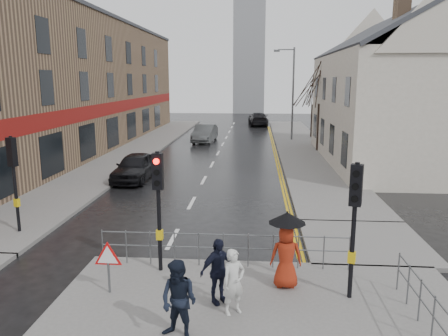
% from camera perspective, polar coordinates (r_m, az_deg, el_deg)
% --- Properties ---
extents(ground, '(120.00, 120.00, 0.00)m').
position_cam_1_polar(ground, '(12.72, -9.35, -13.91)').
color(ground, black).
rests_on(ground, ground).
extents(left_pavement, '(4.00, 44.00, 0.14)m').
position_cam_1_polar(left_pavement, '(35.81, -10.92, 2.70)').
color(left_pavement, '#605E5B').
rests_on(left_pavement, ground).
extents(right_pavement, '(4.00, 40.00, 0.14)m').
position_cam_1_polar(right_pavement, '(36.73, 9.95, 2.95)').
color(right_pavement, '#605E5B').
rests_on(right_pavement, ground).
extents(pavement_bridge_right, '(4.00, 4.20, 0.14)m').
position_cam_1_polar(pavement_bridge_right, '(15.57, 17.81, -9.20)').
color(pavement_bridge_right, '#605E5B').
rests_on(pavement_bridge_right, ground).
extents(building_left_terrace, '(8.00, 42.00, 10.00)m').
position_cam_1_polar(building_left_terrace, '(36.32, -20.18, 10.15)').
color(building_left_terrace, '#7D6048').
rests_on(building_left_terrace, ground).
extents(building_right_cream, '(9.00, 16.40, 10.10)m').
position_cam_1_polar(building_right_cream, '(30.56, 22.02, 9.48)').
color(building_right_cream, beige).
rests_on(building_right_cream, ground).
extents(church_tower, '(5.00, 5.00, 18.00)m').
position_cam_1_polar(church_tower, '(73.25, 3.31, 14.29)').
color(church_tower, gray).
rests_on(church_tower, ground).
extents(traffic_signal_near_left, '(0.28, 0.27, 3.40)m').
position_cam_1_polar(traffic_signal_near_left, '(12.02, -8.58, -2.93)').
color(traffic_signal_near_left, black).
rests_on(traffic_signal_near_left, near_pavement).
extents(traffic_signal_near_right, '(0.34, 0.33, 3.40)m').
position_cam_1_polar(traffic_signal_near_right, '(10.83, 16.71, -4.91)').
color(traffic_signal_near_right, black).
rests_on(traffic_signal_near_right, near_pavement).
extents(traffic_signal_far_left, '(0.34, 0.33, 3.40)m').
position_cam_1_polar(traffic_signal_far_left, '(16.69, -25.80, 0.10)').
color(traffic_signal_far_left, black).
rests_on(traffic_signal_far_left, left_pavement).
extents(guard_railing_front, '(7.14, 0.04, 1.00)m').
position_cam_1_polar(guard_railing_front, '(12.64, -0.08, -9.68)').
color(guard_railing_front, '#595B5E').
rests_on(guard_railing_front, near_pavement).
extents(guard_railing_side, '(0.04, 4.54, 1.00)m').
position_cam_1_polar(guard_railing_side, '(10.24, 25.75, -16.30)').
color(guard_railing_side, '#595B5E').
rests_on(guard_railing_side, near_pavement).
extents(warning_sign, '(0.80, 0.07, 1.35)m').
position_cam_1_polar(warning_sign, '(11.46, -14.92, -11.40)').
color(warning_sign, '#595B5E').
rests_on(warning_sign, near_pavement).
extents(street_lamp, '(1.83, 0.25, 8.00)m').
position_cam_1_polar(street_lamp, '(39.27, 8.76, 10.33)').
color(street_lamp, '#595B5E').
rests_on(street_lamp, right_pavement).
extents(tree_near, '(2.40, 2.40, 6.58)m').
position_cam_1_polar(tree_near, '(33.48, 12.48, 10.75)').
color(tree_near, black).
rests_on(tree_near, right_pavement).
extents(tree_far, '(2.40, 2.40, 5.64)m').
position_cam_1_polar(tree_far, '(41.48, 11.58, 9.90)').
color(tree_far, black).
rests_on(tree_far, right_pavement).
extents(pedestrian_a, '(0.67, 0.62, 1.54)m').
position_cam_1_polar(pedestrian_a, '(10.25, 1.28, -14.64)').
color(pedestrian_a, silver).
rests_on(pedestrian_a, near_pavement).
extents(pedestrian_b, '(1.02, 0.92, 1.71)m').
position_cam_1_polar(pedestrian_b, '(9.36, -5.92, -16.85)').
color(pedestrian_b, black).
rests_on(pedestrian_b, near_pavement).
extents(pedestrian_with_umbrella, '(0.96, 0.96, 2.01)m').
position_cam_1_polar(pedestrian_with_umbrella, '(11.43, 8.15, -10.08)').
color(pedestrian_with_umbrella, maroon).
rests_on(pedestrian_with_umbrella, near_pavement).
extents(pedestrian_d, '(0.99, 0.88, 1.61)m').
position_cam_1_polar(pedestrian_d, '(10.69, -0.83, -13.30)').
color(pedestrian_d, black).
rests_on(pedestrian_d, near_pavement).
extents(car_parked, '(1.94, 4.44, 1.49)m').
position_cam_1_polar(car_parked, '(24.25, -11.49, 0.14)').
color(car_parked, black).
rests_on(car_parked, ground).
extents(car_mid, '(1.96, 4.72, 1.52)m').
position_cam_1_polar(car_mid, '(38.55, -2.52, 4.55)').
color(car_mid, '#3F4243').
rests_on(car_mid, ground).
extents(car_far, '(2.55, 5.48, 1.55)m').
position_cam_1_polar(car_far, '(52.51, 4.48, 6.40)').
color(car_far, black).
rests_on(car_far, ground).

